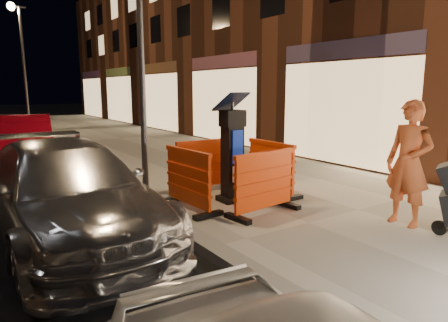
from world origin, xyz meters
TOP-DOWN VIEW (x-y plane):
  - ground_plane at (0.00, 0.00)m, footprint 120.00×120.00m
  - sidewalk at (3.00, 0.00)m, footprint 6.00×60.00m
  - kerb at (0.00, 0.00)m, footprint 0.30×60.00m
  - parking_kiosk at (1.47, 1.72)m, footprint 0.63×0.63m
  - barrier_front at (1.47, 0.77)m, footprint 1.44×0.73m
  - barrier_back at (1.47, 2.67)m, footprint 1.39×0.60m
  - barrier_kerbside at (0.52, 1.72)m, footprint 0.66×1.42m
  - barrier_bldgside at (2.42, 1.72)m, footprint 0.57×1.38m
  - car_silver at (-1.49, 1.83)m, footprint 2.23×5.12m
  - car_red at (-1.12, 9.12)m, footprint 2.14×4.60m
  - man at (2.97, -0.89)m, footprint 0.51×0.74m
  - street_lamp_mid at (0.25, 3.00)m, footprint 0.12×0.12m
  - street_lamp_far at (0.25, 18.00)m, footprint 0.12×0.12m

SIDE VIEW (x-z plane):
  - ground_plane at x=0.00m, z-range 0.00..0.00m
  - car_silver at x=-1.49m, z-range -0.73..0.73m
  - car_red at x=-1.12m, z-range -0.73..0.73m
  - sidewalk at x=3.00m, z-range 0.00..0.15m
  - kerb at x=0.00m, z-range 0.00..0.15m
  - barrier_front at x=1.47m, z-range 0.15..1.23m
  - barrier_back at x=1.47m, z-range 0.15..1.23m
  - barrier_kerbside at x=0.52m, z-range 0.15..1.23m
  - barrier_bldgside at x=2.42m, z-range 0.15..1.23m
  - parking_kiosk at x=1.47m, z-range 0.15..2.08m
  - man at x=2.97m, z-range 0.15..2.11m
  - street_lamp_mid at x=0.25m, z-range 0.15..6.15m
  - street_lamp_far at x=0.25m, z-range 0.15..6.15m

